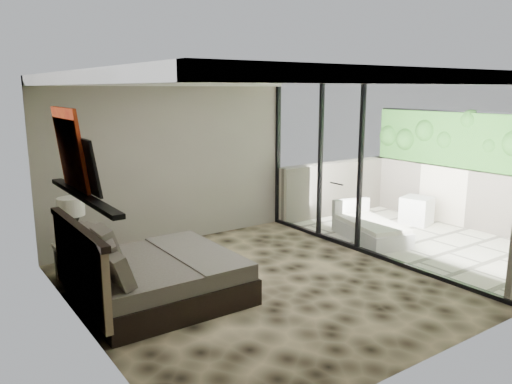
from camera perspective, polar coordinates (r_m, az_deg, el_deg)
floor at (r=6.87m, az=-0.00°, el=-10.68°), size 5.00×5.00×0.00m
ceiling at (r=6.36m, az=-0.01°, el=13.26°), size 4.50×5.00×0.02m
back_wall at (r=8.60m, az=-9.56°, el=3.42°), size 4.50×0.02×2.80m
left_wall at (r=5.53m, az=-19.41°, el=-1.71°), size 0.02×5.00×2.80m
glass_wall at (r=7.96m, az=13.42°, el=2.59°), size 0.08×5.00×2.80m
terrace_slab at (r=9.43m, az=19.12°, el=-5.45°), size 3.00×5.00×0.12m
parapet_far at (r=10.38m, az=23.76°, el=-0.78°), size 0.30×5.00×1.10m
foliage_hedge at (r=10.22m, az=24.26°, el=5.26°), size 0.36×4.60×1.10m
picture_ledge at (r=5.62m, az=-19.17°, el=-0.44°), size 0.12×2.20×0.05m
bed at (r=6.46m, az=-11.85°, el=-9.40°), size 1.96×1.90×1.08m
nightstand at (r=7.38m, az=-19.64°, el=-7.50°), size 0.68×0.68×0.56m
table_lamp at (r=7.24m, az=-20.34°, el=-2.45°), size 0.36×0.36×0.66m
abstract_canvas at (r=5.85m, az=-20.49°, el=4.65°), size 0.13×0.90×0.90m
framed_print at (r=5.45m, az=-18.60°, el=2.71°), size 0.11×0.50×0.60m
ottoman at (r=10.33m, az=17.89°, el=-2.01°), size 0.66×0.66×0.53m
lounger at (r=9.10m, az=12.83°, el=-4.11°), size 1.11×1.65×0.59m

